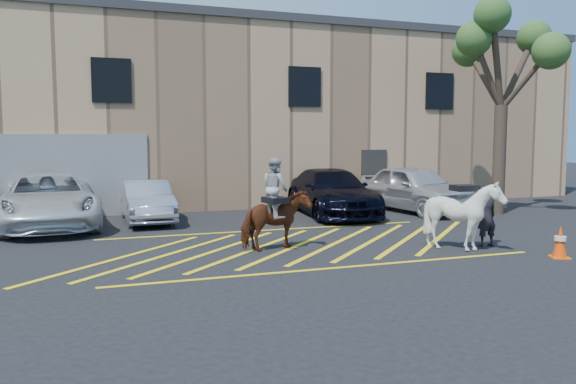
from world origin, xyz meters
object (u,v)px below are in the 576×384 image
object	(u,v)px
car_silver_sedan	(147,201)
handler	(486,216)
mounted_bay	(275,213)
car_white_pickup	(48,200)
car_blue_suv	(332,192)
car_white_suv	(414,188)
saddled_white	(464,215)
traffic_cone	(560,242)
tree	(503,50)

from	to	relation	value
car_silver_sedan	handler	xyz separation A→B (m)	(7.48, -7.00, 0.11)
mounted_bay	car_white_pickup	bearing A→B (deg)	134.09
car_blue_suv	car_white_suv	world-z (taller)	car_white_suv
car_white_suv	car_silver_sedan	bearing A→B (deg)	168.71
car_white_pickup	car_blue_suv	xyz separation A→B (m)	(9.10, -0.30, -0.03)
saddled_white	traffic_cone	distance (m)	2.14
car_blue_suv	car_white_suv	xyz separation A→B (m)	(3.20, -0.16, 0.06)
car_white_pickup	car_white_suv	bearing A→B (deg)	-6.35
car_silver_sedan	traffic_cone	distance (m)	11.89
car_blue_suv	traffic_cone	xyz separation A→B (m)	(1.93, -8.18, -0.42)
car_white_pickup	handler	world-z (taller)	car_white_pickup
handler	mounted_bay	world-z (taller)	mounted_bay
car_white_suv	handler	bearing A→B (deg)	-114.41
car_white_suv	traffic_cone	xyz separation A→B (m)	(-1.28, -8.02, -0.48)
car_silver_sedan	saddled_white	world-z (taller)	saddled_white
car_white_pickup	mounted_bay	size ratio (longest dim) A/B	2.65
car_white_suv	mounted_bay	distance (m)	8.61
car_silver_sedan	saddled_white	size ratio (longest dim) A/B	2.39
car_white_suv	handler	size ratio (longest dim) A/B	3.24
car_blue_suv	traffic_cone	distance (m)	8.41
mounted_bay	traffic_cone	world-z (taller)	mounted_bay
car_white_suv	saddled_white	world-z (taller)	car_white_suv
car_white_suv	handler	distance (m)	6.65
saddled_white	traffic_cone	world-z (taller)	saddled_white
handler	traffic_cone	xyz separation A→B (m)	(0.67, -1.66, -0.40)
saddled_white	car_white_pickup	bearing A→B (deg)	143.59
car_silver_sedan	car_blue_suv	bearing A→B (deg)	-5.62
car_blue_suv	saddled_white	xyz separation A→B (m)	(0.43, -6.73, 0.05)
car_white_pickup	traffic_cone	distance (m)	13.92
car_blue_suv	car_white_pickup	bearing A→B (deg)	-176.01
saddled_white	handler	bearing A→B (deg)	14.38
car_blue_suv	handler	bearing A→B (deg)	-73.19
car_blue_suv	tree	distance (m)	7.67
handler	traffic_cone	bearing A→B (deg)	111.72
car_blue_suv	traffic_cone	world-z (taller)	car_blue_suv
traffic_cone	tree	world-z (taller)	tree
car_white_suv	car_blue_suv	bearing A→B (deg)	169.73
tree	saddled_white	bearing A→B (deg)	-135.89
car_blue_suv	car_white_suv	distance (m)	3.21
car_white_suv	handler	world-z (taller)	car_white_suv
car_white_pickup	car_silver_sedan	world-z (taller)	car_white_pickup
car_white_pickup	handler	bearing A→B (deg)	-37.56
traffic_cone	tree	bearing A→B (deg)	60.19
handler	mounted_bay	bearing A→B (deg)	-14.79
handler	mounted_bay	size ratio (longest dim) A/B	0.69
handler	tree	size ratio (longest dim) A/B	0.21
car_white_suv	mounted_bay	xyz separation A→B (m)	(-6.97, -5.05, 0.05)
car_white_pickup	saddled_white	distance (m)	11.85
car_silver_sedan	saddled_white	distance (m)	9.81
mounted_bay	car_blue_suv	bearing A→B (deg)	54.12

